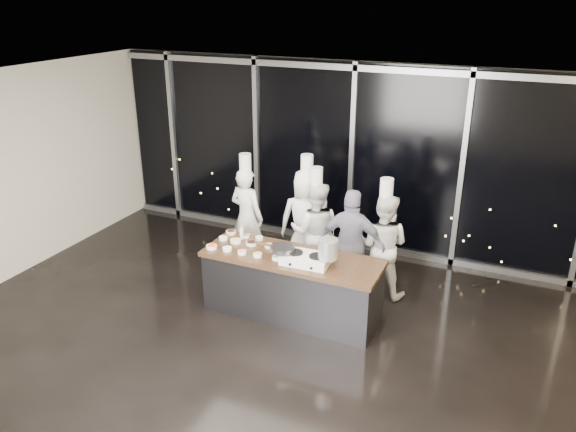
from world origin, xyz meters
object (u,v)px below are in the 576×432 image
(chef_left, at_px, (306,221))
(chef_right, at_px, (383,244))
(frying_pan, at_px, (282,248))
(stock_pot, at_px, (328,249))
(chef_far_left, at_px, (247,216))
(chef_center, at_px, (315,231))
(demo_counter, at_px, (292,285))
(stove, at_px, (306,259))
(guest, at_px, (352,245))

(chef_left, distance_m, chef_right, 1.32)
(frying_pan, distance_m, stock_pot, 0.64)
(chef_far_left, bearing_deg, chef_center, -172.63)
(demo_counter, height_order, frying_pan, frying_pan)
(demo_counter, distance_m, chef_center, 1.16)
(stock_pot, bearing_deg, chef_left, 121.94)
(demo_counter, distance_m, stove, 0.58)
(frying_pan, distance_m, chef_left, 1.48)
(stock_pot, height_order, guest, guest)
(stove, xyz_separation_m, chef_left, (-0.58, 1.42, -0.10))
(demo_counter, bearing_deg, stock_pot, -12.10)
(chef_left, height_order, chef_center, chef_left)
(demo_counter, xyz_separation_m, guest, (0.58, 0.81, 0.38))
(stock_pot, xyz_separation_m, chef_left, (-0.88, 1.42, -0.30))
(demo_counter, distance_m, guest, 1.07)
(frying_pan, relative_size, chef_left, 0.30)
(stove, bearing_deg, chef_far_left, 138.38)
(demo_counter, height_order, guest, guest)
(stove, bearing_deg, demo_counter, 152.06)
(chef_far_left, relative_size, guest, 1.13)
(chef_right, bearing_deg, frying_pan, 49.50)
(stock_pot, bearing_deg, demo_counter, 167.90)
(chef_far_left, relative_size, chef_left, 0.97)
(demo_counter, bearing_deg, chef_right, 47.72)
(stock_pot, relative_size, chef_right, 0.14)
(demo_counter, distance_m, chef_right, 1.49)
(stove, height_order, chef_right, chef_right)
(chef_center, distance_m, guest, 0.74)
(stove, relative_size, chef_far_left, 0.34)
(demo_counter, relative_size, stove, 3.82)
(guest, height_order, chef_right, chef_right)
(chef_right, bearing_deg, stock_pot, 71.00)
(chef_center, bearing_deg, chef_far_left, -17.67)
(guest, bearing_deg, chef_far_left, -14.21)
(frying_pan, bearing_deg, chef_left, 97.34)
(stove, bearing_deg, chef_center, 103.48)
(demo_counter, relative_size, chef_left, 1.26)
(stove, bearing_deg, chef_left, 109.84)
(chef_center, bearing_deg, stock_pot, 103.18)
(chef_far_left, bearing_deg, guest, 179.70)
(frying_pan, distance_m, chef_center, 1.27)
(chef_far_left, distance_m, chef_right, 2.29)
(chef_far_left, xyz_separation_m, chef_right, (2.28, -0.09, -0.04))
(demo_counter, relative_size, chef_center, 1.35)
(stock_pot, xyz_separation_m, chef_far_left, (-1.87, 1.28, -0.32))
(chef_left, bearing_deg, chef_center, 124.11)
(chef_center, distance_m, chef_right, 1.07)
(chef_center, xyz_separation_m, chef_right, (1.07, -0.03, -0.01))
(chef_right, bearing_deg, chef_far_left, -1.84)
(demo_counter, relative_size, chef_far_left, 1.31)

